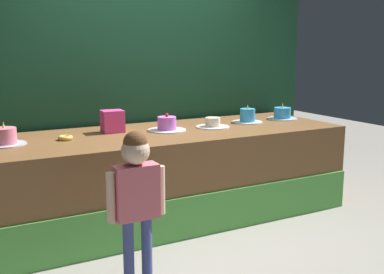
# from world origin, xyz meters

# --- Properties ---
(ground_plane) EXTENTS (12.00, 12.00, 0.00)m
(ground_plane) POSITION_xyz_m (0.00, 0.00, 0.00)
(ground_plane) COLOR gray
(stage_platform) EXTENTS (3.26, 1.14, 0.81)m
(stage_platform) POSITION_xyz_m (0.00, 0.56, 0.40)
(stage_platform) COLOR brown
(stage_platform) RESTS_ON ground_plane
(curtain_backdrop) EXTENTS (3.98, 0.08, 3.06)m
(curtain_backdrop) POSITION_xyz_m (0.00, 1.22, 1.53)
(curtain_backdrop) COLOR #19472D
(curtain_backdrop) RESTS_ON ground_plane
(child_figure) EXTENTS (0.40, 0.18, 1.04)m
(child_figure) POSITION_xyz_m (-0.73, -0.50, 0.67)
(child_figure) COLOR #3F4C8C
(child_figure) RESTS_ON ground_plane
(pink_box) EXTENTS (0.20, 0.18, 0.20)m
(pink_box) POSITION_xyz_m (-0.46, 0.75, 0.90)
(pink_box) COLOR #EF3F93
(pink_box) RESTS_ON stage_platform
(donut) EXTENTS (0.12, 0.12, 0.04)m
(donut) POSITION_xyz_m (-0.92, 0.58, 0.83)
(donut) COLOR #F2BF4C
(donut) RESTS_ON stage_platform
(cake_far_left) EXTENTS (0.33, 0.33, 0.19)m
(cake_far_left) POSITION_xyz_m (-1.38, 0.61, 0.87)
(cake_far_left) COLOR silver
(cake_far_left) RESTS_ON stage_platform
(cake_left) EXTENTS (0.35, 0.35, 0.16)m
(cake_left) POSITION_xyz_m (0.00, 0.59, 0.86)
(cake_left) COLOR white
(cake_left) RESTS_ON stage_platform
(cake_center) EXTENTS (0.32, 0.32, 0.09)m
(cake_center) POSITION_xyz_m (0.46, 0.55, 0.84)
(cake_center) COLOR white
(cake_center) RESTS_ON stage_platform
(cake_right) EXTENTS (0.31, 0.31, 0.19)m
(cake_right) POSITION_xyz_m (0.92, 0.64, 0.87)
(cake_right) COLOR white
(cake_right) RESTS_ON stage_platform
(cake_far_right) EXTENTS (0.31, 0.31, 0.18)m
(cake_far_right) POSITION_xyz_m (1.38, 0.66, 0.86)
(cake_far_right) COLOR silver
(cake_far_right) RESTS_ON stage_platform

